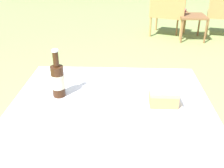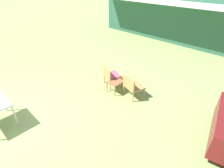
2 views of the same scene
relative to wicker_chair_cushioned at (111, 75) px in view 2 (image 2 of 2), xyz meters
The scene contains 4 objects.
cabin_building 7.63m from the wicker_chair_cushioned, 90.29° to the left, with size 11.96×4.60×2.83m.
wicker_chair_cushioned is the anchor object (origin of this frame).
wicker_chair_plain 1.00m from the wicker_chair_cushioned, ahead, with size 0.72×0.67×0.77m.
garden_side_table 0.43m from the wicker_chair_cushioned, 27.36° to the right, with size 0.44×0.49×0.42m.
Camera 2 is at (4.76, -0.32, 3.58)m, focal length 28.00 mm.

